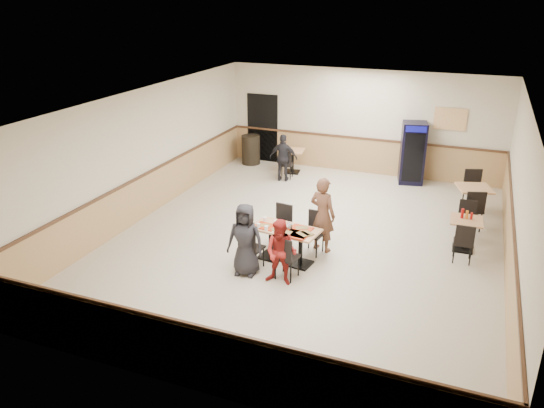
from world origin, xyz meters
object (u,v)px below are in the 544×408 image
at_px(pepsi_cooler, 413,153).
at_px(main_table, 285,239).
at_px(trash_bin, 251,150).
at_px(diner_woman_left, 245,240).
at_px(lone_diner, 283,158).
at_px(back_table, 293,158).
at_px(diner_man_opposite, 322,215).
at_px(diner_woman_right, 281,253).
at_px(side_table_near, 465,230).
at_px(side_table_far, 473,198).

bearing_deg(pepsi_cooler, main_table, -118.34).
height_order(pepsi_cooler, trash_bin, pepsi_cooler).
bearing_deg(trash_bin, pepsi_cooler, 0.51).
distance_m(diner_woman_left, lone_diner, 5.38).
bearing_deg(diner_woman_left, main_table, 49.04).
height_order(back_table, pepsi_cooler, pepsi_cooler).
bearing_deg(diner_man_opposite, pepsi_cooler, -86.81).
bearing_deg(diner_woman_left, trash_bin, 107.14).
height_order(main_table, trash_bin, trash_bin).
bearing_deg(diner_woman_right, diner_woman_left, 171.60).
relative_size(lone_diner, pepsi_cooler, 0.78).
distance_m(side_table_near, trash_bin, 7.51).
bearing_deg(main_table, back_table, 115.39).
relative_size(side_table_near, pepsi_cooler, 0.40).
height_order(main_table, lone_diner, lone_diner).
height_order(lone_diner, back_table, lone_diner).
distance_m(main_table, lone_diner, 4.82).
bearing_deg(diner_man_opposite, main_table, 70.79).
distance_m(diner_man_opposite, lone_diner, 4.38).
height_order(diner_man_opposite, trash_bin, diner_man_opposite).
relative_size(diner_woman_right, trash_bin, 1.41).
bearing_deg(diner_woman_left, side_table_near, 28.43).
bearing_deg(side_table_far, lone_diner, 169.98).
bearing_deg(main_table, trash_bin, 127.06).
bearing_deg(diner_man_opposite, trash_bin, -36.54).
relative_size(main_table, side_table_near, 2.06).
distance_m(diner_woman_right, back_table, 6.42).
relative_size(diner_woman_left, diner_woman_right, 1.13).
bearing_deg(side_table_near, back_table, 145.36).
xyz_separation_m(diner_man_opposite, side_table_near, (2.74, 1.09, -0.34)).
bearing_deg(side_table_near, diner_woman_left, -145.87).
height_order(side_table_far, pepsi_cooler, pepsi_cooler).
height_order(side_table_near, pepsi_cooler, pepsi_cooler).
xyz_separation_m(diner_woman_right, pepsi_cooler, (1.42, 6.51, 0.23)).
bearing_deg(back_table, lone_diner, -90.00).
relative_size(diner_woman_right, side_table_near, 1.85).
height_order(main_table, pepsi_cooler, pepsi_cooler).
distance_m(diner_man_opposite, trash_bin, 6.16).
height_order(diner_man_opposite, side_table_far, diner_man_opposite).
height_order(diner_woman_right, side_table_far, diner_woman_right).
distance_m(lone_diner, pepsi_cooler, 3.57).
bearing_deg(diner_man_opposite, back_table, -47.63).
bearing_deg(diner_woman_left, side_table_far, 42.60).
distance_m(diner_woman_left, side_table_near, 4.59).
height_order(side_table_near, trash_bin, trash_bin).
distance_m(main_table, trash_bin, 6.48).
bearing_deg(side_table_far, trash_bin, 162.85).
bearing_deg(trash_bin, diner_woman_left, -67.15).
relative_size(lone_diner, back_table, 1.84).
bearing_deg(diner_woman_left, diner_woman_right, -13.06).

